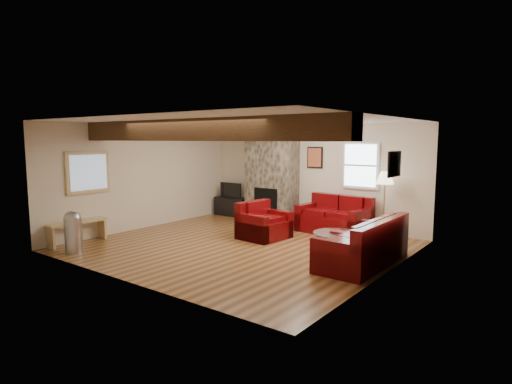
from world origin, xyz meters
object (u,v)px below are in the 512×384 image
loveseat (334,215)px  armchair_red (264,220)px  tv_cabinet (232,206)px  sofa_three (363,241)px  television (232,190)px  floor_lamp (385,181)px  coffee_table (338,245)px

loveseat → armchair_red: loveseat is taller
loveseat → tv_cabinet: (-3.30, 0.30, -0.17)m
sofa_three → television: (-4.84, 2.25, 0.32)m
armchair_red → tv_cabinet: size_ratio=0.95×
tv_cabinet → television: bearing=0.0°
floor_lamp → loveseat: bearing=-173.7°
loveseat → coffee_table: (0.99, -1.78, -0.20)m
sofa_three → coffee_table: 0.60m
loveseat → floor_lamp: 1.40m
armchair_red → coffee_table: (1.94, -0.36, -0.17)m
loveseat → coffee_table: bearing=-56.3°
armchair_red → floor_lamp: bearing=-47.5°
armchair_red → coffee_table: size_ratio=1.06×
armchair_red → television: television is taller
sofa_three → floor_lamp: 2.28m
loveseat → television: 3.33m
sofa_three → armchair_red: sofa_three is taller
loveseat → tv_cabinet: loveseat is taller
sofa_three → loveseat: loveseat is taller
television → sofa_three: bearing=-24.9°
floor_lamp → sofa_three: bearing=-78.8°
coffee_table → television: (-4.30, 2.08, 0.50)m
coffee_table → armchair_red: bearing=169.4°
television → floor_lamp: floor_lamp is taller
sofa_three → television: size_ratio=2.85×
loveseat → television: bearing=179.5°
sofa_three → coffee_table: sofa_three is taller
tv_cabinet → armchair_red: bearing=-36.1°
loveseat → television: television is taller
floor_lamp → television: bearing=177.7°
loveseat → armchair_red: 1.71m
loveseat → armchair_red: size_ratio=1.63×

